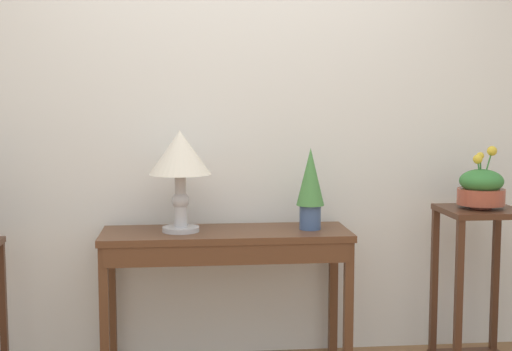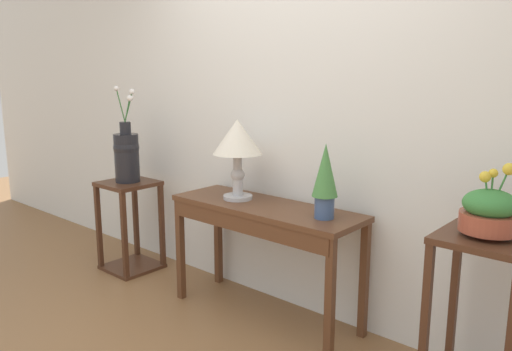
{
  "view_description": "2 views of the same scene",
  "coord_description": "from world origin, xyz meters",
  "px_view_note": "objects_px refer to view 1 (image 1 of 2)",
  "views": [
    {
      "loc": [
        -0.29,
        -2.49,
        1.43
      ],
      "look_at": [
        0.09,
        1.19,
        1.03
      ],
      "focal_mm": 49.85,
      "sensor_mm": 36.0,
      "label": 1
    },
    {
      "loc": [
        1.88,
        -1.17,
        1.55
      ],
      "look_at": [
        -0.24,
        1.26,
        0.9
      ],
      "focal_mm": 35.07,
      "sensor_mm": 36.0,
      "label": 2
    }
  ],
  "objects_px": {
    "table_lamp": "(180,159)",
    "pedestal_stand_right": "(478,288)",
    "planter_bowl_wide_right": "(481,187)",
    "potted_plant_on_console": "(310,185)",
    "console_table": "(226,251)"
  },
  "relations": [
    {
      "from": "potted_plant_on_console",
      "to": "planter_bowl_wide_right",
      "type": "relative_size",
      "value": 1.31
    },
    {
      "from": "console_table",
      "to": "planter_bowl_wide_right",
      "type": "bearing_deg",
      "value": -2.45
    },
    {
      "from": "potted_plant_on_console",
      "to": "table_lamp",
      "type": "bearing_deg",
      "value": 179.59
    },
    {
      "from": "console_table",
      "to": "planter_bowl_wide_right",
      "type": "distance_m",
      "value": 1.38
    },
    {
      "from": "potted_plant_on_console",
      "to": "pedestal_stand_right",
      "type": "bearing_deg",
      "value": -4.94
    },
    {
      "from": "pedestal_stand_right",
      "to": "table_lamp",
      "type": "bearing_deg",
      "value": 177.0
    },
    {
      "from": "potted_plant_on_console",
      "to": "planter_bowl_wide_right",
      "type": "distance_m",
      "value": 0.9
    },
    {
      "from": "potted_plant_on_console",
      "to": "planter_bowl_wide_right",
      "type": "bearing_deg",
      "value": -4.92
    },
    {
      "from": "table_lamp",
      "to": "planter_bowl_wide_right",
      "type": "distance_m",
      "value": 1.58
    },
    {
      "from": "table_lamp",
      "to": "planter_bowl_wide_right",
      "type": "bearing_deg",
      "value": -2.99
    },
    {
      "from": "potted_plant_on_console",
      "to": "planter_bowl_wide_right",
      "type": "xyz_separation_m",
      "value": [
        0.9,
        -0.08,
        -0.02
      ]
    },
    {
      "from": "pedestal_stand_right",
      "to": "planter_bowl_wide_right",
      "type": "relative_size",
      "value": 2.62
    },
    {
      "from": "pedestal_stand_right",
      "to": "planter_bowl_wide_right",
      "type": "distance_m",
      "value": 0.54
    },
    {
      "from": "pedestal_stand_right",
      "to": "planter_bowl_wide_right",
      "type": "height_order",
      "value": "planter_bowl_wide_right"
    },
    {
      "from": "table_lamp",
      "to": "pedestal_stand_right",
      "type": "xyz_separation_m",
      "value": [
        1.57,
        -0.08,
        -0.7
      ]
    }
  ]
}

